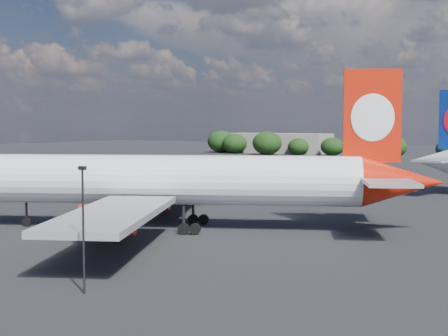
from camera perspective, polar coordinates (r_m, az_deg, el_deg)
The scene contains 5 objects.
ground at distance 109.74m, azimuth 5.63°, elevation -2.30°, with size 500.00×500.00×0.00m, color black.
qantas_airliner at distance 71.85m, azimuth -3.54°, elevation -1.24°, with size 52.90×51.01×18.23m.
apron_lamp_post at distance 45.82m, azimuth -12.75°, elevation -4.79°, with size 0.55×0.30×9.22m.
terminal_building at distance 256.30m, azimuth 4.99°, elevation 2.27°, with size 42.00×16.00×8.00m.
highway_sign at distance 224.36m, azimuth 14.07°, elevation 1.68°, with size 6.00×0.30×4.50m.
Camera 1 is at (46.16, -38.79, 12.27)m, focal length 50.00 mm.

